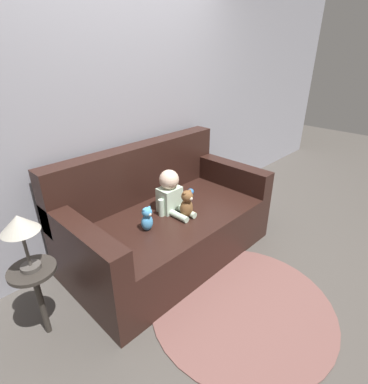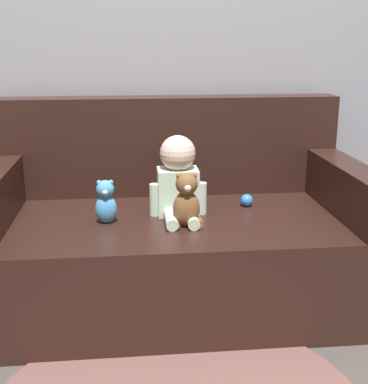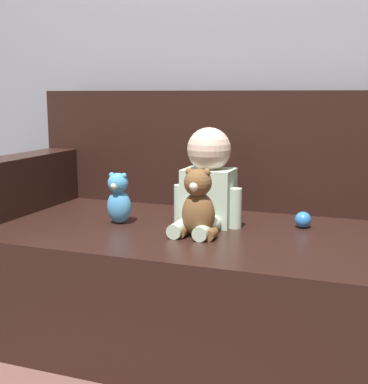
{
  "view_description": "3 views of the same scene",
  "coord_description": "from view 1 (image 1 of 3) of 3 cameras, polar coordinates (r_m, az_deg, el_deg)",
  "views": [
    {
      "loc": [
        -1.59,
        -1.72,
        1.81
      ],
      "look_at": [
        0.05,
        -0.14,
        0.7
      ],
      "focal_mm": 28.0,
      "sensor_mm": 36.0,
      "label": 1
    },
    {
      "loc": [
        -0.21,
        -2.48,
        1.3
      ],
      "look_at": [
        0.04,
        -0.1,
        0.61
      ],
      "focal_mm": 50.0,
      "sensor_mm": 36.0,
      "label": 2
    },
    {
      "loc": [
        0.66,
        -1.97,
        0.99
      ],
      "look_at": [
        -0.06,
        -0.06,
        0.61
      ],
      "focal_mm": 50.0,
      "sensor_mm": 36.0,
      "label": 3
    }
  ],
  "objects": [
    {
      "name": "plush_toy_side",
      "position": [
        2.4,
        -7.05,
        -5.11
      ],
      "size": [
        0.1,
        0.1,
        0.21
      ],
      "color": "#4C9EDB",
      "rests_on": "couch"
    },
    {
      "name": "floor_rug",
      "position": [
        2.51,
        10.91,
        -20.43
      ],
      "size": [
        1.39,
        1.39,
        0.01
      ],
      "color": "brown",
      "rests_on": "ground_plane"
    },
    {
      "name": "couch",
      "position": [
        2.8,
        -3.63,
        -5.61
      ],
      "size": [
        1.85,
        1.0,
        1.0
      ],
      "color": "black",
      "rests_on": "ground_plane"
    },
    {
      "name": "side_table",
      "position": [
        2.06,
        -27.99,
        -9.18
      ],
      "size": [
        0.29,
        0.29,
        0.94
      ],
      "color": "#332D28",
      "rests_on": "ground_plane"
    },
    {
      "name": "ground_plane",
      "position": [
        2.96,
        -2.58,
        -11.68
      ],
      "size": [
        12.0,
        12.0,
        0.0
      ],
      "primitive_type": "plane",
      "color": "#4C4742"
    },
    {
      "name": "toy_ball",
      "position": [
        2.98,
        1.27,
        0.05
      ],
      "size": [
        0.06,
        0.06,
        0.06
      ],
      "color": "#337FDB",
      "rests_on": "couch"
    },
    {
      "name": "wall_back",
      "position": [
        2.84,
        -11.56,
        15.25
      ],
      "size": [
        8.0,
        0.05,
        2.6
      ],
      "color": "#93939E",
      "rests_on": "ground_plane"
    },
    {
      "name": "teddy_bear_brown",
      "position": [
        2.55,
        0.54,
        -2.46
      ],
      "size": [
        0.15,
        0.12,
        0.25
      ],
      "color": "brown",
      "rests_on": "couch"
    },
    {
      "name": "person_baby",
      "position": [
        2.63,
        -2.58,
        -0.26
      ],
      "size": [
        0.28,
        0.35,
        0.39
      ],
      "color": "silver",
      "rests_on": "couch"
    }
  ]
}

